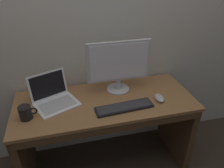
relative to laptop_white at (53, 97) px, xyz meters
The scene contains 8 objects.
ground_plane 0.88m from the laptop_white, 10.44° to the right, with size 14.00×14.00×0.00m, color #382D23.
back_wall 0.78m from the laptop_white, 33.37° to the left, with size 4.46×0.04×2.81m, color beige.
desk 0.50m from the laptop_white, 11.61° to the right, with size 1.42×0.60×0.73m.
laptop_white is the anchor object (origin of this frame).
external_monitor 0.57m from the laptop_white, ahead, with size 0.51×0.19×0.44m.
wired_keyboard 0.56m from the laptop_white, 22.87° to the right, with size 0.45×0.15×0.02m.
computer_mouse 0.84m from the laptop_white, 12.22° to the right, with size 0.07×0.12×0.04m, color #B7B7BC.
coffee_mug 0.25m from the laptop_white, 139.75° to the right, with size 0.13×0.09×0.10m.
Camera 1 is at (-0.29, -1.39, 1.71)m, focal length 34.54 mm.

